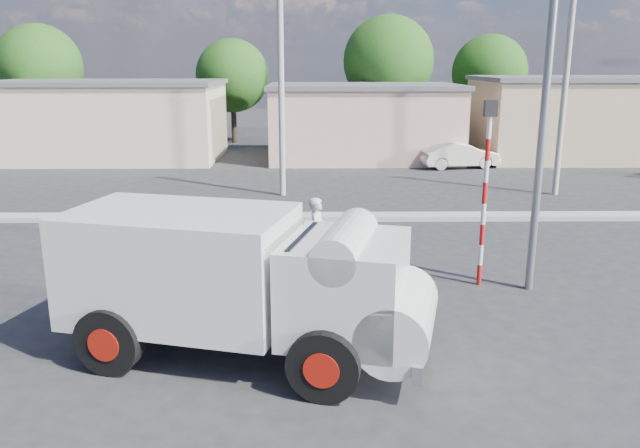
{
  "coord_description": "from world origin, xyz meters",
  "views": [
    {
      "loc": [
        -0.78,
        -12.59,
        5.18
      ],
      "look_at": [
        -0.61,
        2.33,
        1.3
      ],
      "focal_mm": 35.0,
      "sensor_mm": 36.0,
      "label": 1
    }
  ],
  "objects_px": {
    "traffic_pole": "(486,178)",
    "streetlight": "(540,73)",
    "bicycle": "(318,259)",
    "car_cream": "(459,155)",
    "cyclist": "(318,245)",
    "truck": "(247,280)"
  },
  "relations": [
    {
      "from": "bicycle",
      "to": "car_cream",
      "type": "bearing_deg",
      "value": -8.97
    },
    {
      "from": "truck",
      "to": "bicycle",
      "type": "height_order",
      "value": "truck"
    },
    {
      "from": "truck",
      "to": "cyclist",
      "type": "height_order",
      "value": "truck"
    },
    {
      "from": "cyclist",
      "to": "car_cream",
      "type": "relative_size",
      "value": 0.44
    },
    {
      "from": "cyclist",
      "to": "streetlight",
      "type": "xyz_separation_m",
      "value": [
        4.81,
        -0.71,
        4.09
      ]
    },
    {
      "from": "truck",
      "to": "bicycle",
      "type": "bearing_deg",
      "value": 87.33
    },
    {
      "from": "cyclist",
      "to": "streetlight",
      "type": "relative_size",
      "value": 0.19
    },
    {
      "from": "truck",
      "to": "streetlight",
      "type": "height_order",
      "value": "streetlight"
    },
    {
      "from": "cyclist",
      "to": "traffic_pole",
      "type": "xyz_separation_m",
      "value": [
        3.87,
        -0.41,
        1.72
      ]
    },
    {
      "from": "streetlight",
      "to": "truck",
      "type": "bearing_deg",
      "value": -150.56
    },
    {
      "from": "streetlight",
      "to": "bicycle",
      "type": "bearing_deg",
      "value": 171.59
    },
    {
      "from": "truck",
      "to": "traffic_pole",
      "type": "relative_size",
      "value": 1.56
    },
    {
      "from": "bicycle",
      "to": "car_cream",
      "type": "distance_m",
      "value": 18.18
    },
    {
      "from": "car_cream",
      "to": "traffic_pole",
      "type": "xyz_separation_m",
      "value": [
        -3.39,
        -17.08,
        1.94
      ]
    },
    {
      "from": "streetlight",
      "to": "traffic_pole",
      "type": "bearing_deg",
      "value": 162.27
    },
    {
      "from": "cyclist",
      "to": "car_cream",
      "type": "height_order",
      "value": "cyclist"
    },
    {
      "from": "bicycle",
      "to": "traffic_pole",
      "type": "distance_m",
      "value": 4.41
    },
    {
      "from": "cyclist",
      "to": "traffic_pole",
      "type": "relative_size",
      "value": 0.4
    },
    {
      "from": "traffic_pole",
      "to": "streetlight",
      "type": "height_order",
      "value": "streetlight"
    },
    {
      "from": "cyclist",
      "to": "bicycle",
      "type": "bearing_deg",
      "value": 0.0
    },
    {
      "from": "cyclist",
      "to": "car_cream",
      "type": "xyz_separation_m",
      "value": [
        7.26,
        16.67,
        -0.22
      ]
    },
    {
      "from": "traffic_pole",
      "to": "streetlight",
      "type": "relative_size",
      "value": 0.48
    }
  ]
}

